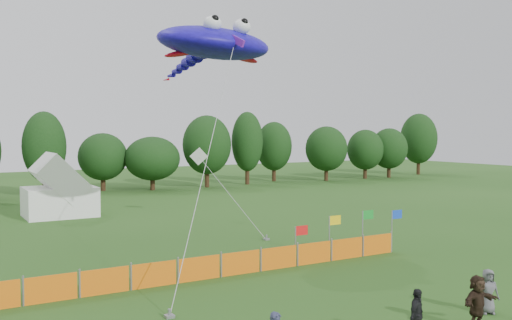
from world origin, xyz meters
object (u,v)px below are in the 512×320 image
spectator_d (417,316)px  spectator_e (488,291)px  barrier_fence (199,269)px  tent_right (60,192)px  spectator_f (478,302)px  stingray_kite (211,45)px

spectator_d → spectator_e: size_ratio=1.05×
spectator_e → barrier_fence: bearing=154.3°
barrier_fence → spectator_e: (6.78, -9.04, 0.27)m
spectator_d → spectator_e: bearing=-16.6°
tent_right → spectator_f: bearing=-78.5°
barrier_fence → spectator_e: size_ratio=14.15×
spectator_d → spectator_e: (4.16, 0.70, -0.04)m
spectator_d → spectator_f: (2.50, -0.18, 0.06)m
tent_right → spectator_e: bearing=-75.2°
barrier_fence → stingray_kite: stingray_kite is taller
barrier_fence → spectator_f: size_ratio=12.52×
spectator_d → barrier_fence: bearing=78.9°
spectator_e → stingray_kite: bearing=128.5°
tent_right → spectator_e: tent_right is taller
spectator_e → spectator_f: (-1.65, -0.88, 0.10)m
tent_right → barrier_fence: bearing=-86.6°
spectator_d → stingray_kite: size_ratio=0.09×
spectator_e → stingray_kite: size_ratio=0.08×
barrier_fence → spectator_e: spectator_e is taller
barrier_fence → spectator_e: bearing=-53.1°
tent_right → stingray_kite: (5.04, -15.15, 9.17)m
stingray_kite → spectator_d: bearing=-94.0°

